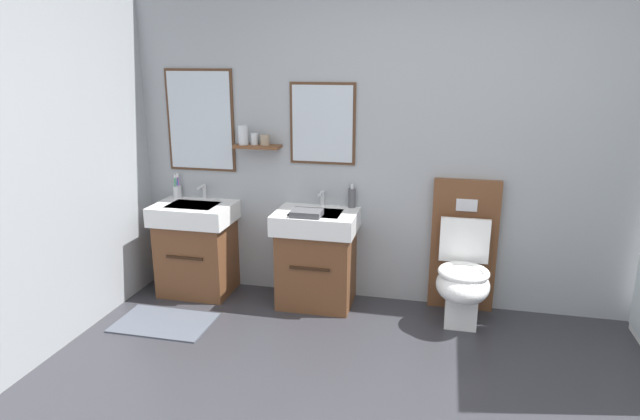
{
  "coord_description": "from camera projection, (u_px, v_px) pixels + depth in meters",
  "views": [
    {
      "loc": [
        0.03,
        -2.09,
        1.84
      ],
      "look_at": [
        -0.8,
        1.48,
        0.82
      ],
      "focal_mm": 30.5,
      "sensor_mm": 36.0,
      "label": 1
    }
  ],
  "objects": [
    {
      "name": "wall_back",
      "position": [
        439.0,
        139.0,
        3.97
      ],
      "size": [
        4.95,
        0.27,
        2.54
      ],
      "color": "#999EA3",
      "rests_on": "ground"
    },
    {
      "name": "bath_mat",
      "position": [
        164.0,
        323.0,
        3.91
      ],
      "size": [
        0.68,
        0.44,
        0.01
      ],
      "primitive_type": "cube",
      "color": "#474C56",
      "rests_on": "ground"
    },
    {
      "name": "vanity_sink_left",
      "position": [
        197.0,
        246.0,
        4.37
      ],
      "size": [
        0.61,
        0.49,
        0.74
      ],
      "color": "brown",
      "rests_on": "ground"
    },
    {
      "name": "tap_on_left_sink",
      "position": [
        203.0,
        190.0,
        4.42
      ],
      "size": [
        0.03,
        0.13,
        0.11
      ],
      "color": "silver",
      "rests_on": "vanity_sink_left"
    },
    {
      "name": "vanity_sink_right",
      "position": [
        317.0,
        256.0,
        4.15
      ],
      "size": [
        0.61,
        0.49,
        0.74
      ],
      "color": "brown",
      "rests_on": "ground"
    },
    {
      "name": "tap_on_right_sink",
      "position": [
        322.0,
        197.0,
        4.2
      ],
      "size": [
        0.03,
        0.13,
        0.11
      ],
      "color": "silver",
      "rests_on": "vanity_sink_right"
    },
    {
      "name": "toilet",
      "position": [
        463.0,
        269.0,
        3.92
      ],
      "size": [
        0.48,
        0.62,
        1.0
      ],
      "color": "brown",
      "rests_on": "ground"
    },
    {
      "name": "toothbrush_cup",
      "position": [
        177.0,
        190.0,
        4.46
      ],
      "size": [
        0.07,
        0.07,
        0.2
      ],
      "color": "silver",
      "rests_on": "vanity_sink_left"
    },
    {
      "name": "soap_dispenser",
      "position": [
        352.0,
        198.0,
        4.15
      ],
      "size": [
        0.06,
        0.06,
        0.18
      ],
      "color": "#4C4C51",
      "rests_on": "vanity_sink_right"
    },
    {
      "name": "folded_hand_towel",
      "position": [
        307.0,
        213.0,
        3.93
      ],
      "size": [
        0.22,
        0.16,
        0.04
      ],
      "primitive_type": "cube",
      "color": "#47474C",
      "rests_on": "vanity_sink_right"
    }
  ]
}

